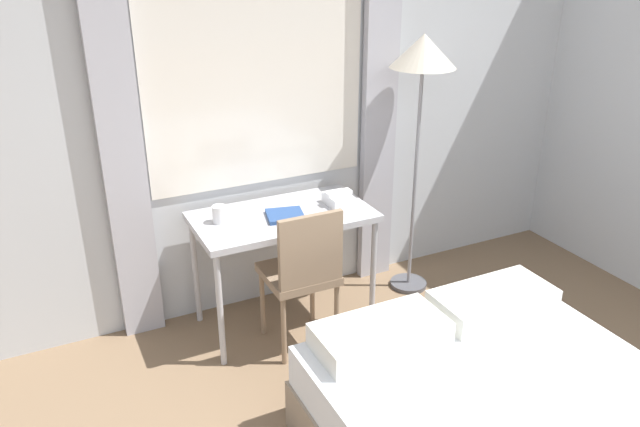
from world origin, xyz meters
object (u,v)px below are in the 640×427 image
at_px(desk, 283,224).
at_px(mug, 219,214).
at_px(standing_lamp, 422,68).
at_px(telephone, 338,199).
at_px(book, 285,215).
at_px(desk_chair, 303,269).

height_order(desk, mug, mug).
height_order(standing_lamp, mug, standing_lamp).
height_order(desk, standing_lamp, standing_lamp).
bearing_deg(desk, telephone, -2.69).
bearing_deg(book, desk_chair, -90.86).
bearing_deg(telephone, standing_lamp, 4.09).
bearing_deg(desk_chair, telephone, 37.62).
relative_size(desk, desk_chair, 1.17).
xyz_separation_m(desk, telephone, (0.37, -0.02, 0.11)).
bearing_deg(desk, desk_chair, -91.66).
bearing_deg(standing_lamp, desk_chair, -161.25).
relative_size(standing_lamp, book, 6.92).
distance_m(desk_chair, book, 0.35).
xyz_separation_m(desk, book, (-0.01, -0.05, 0.08)).
bearing_deg(mug, standing_lamp, -0.91).
relative_size(desk_chair, mug, 8.82).
bearing_deg(desk, mug, 172.97).
xyz_separation_m(telephone, book, (-0.38, -0.04, -0.03)).
height_order(desk_chair, mug, desk_chair).
bearing_deg(standing_lamp, book, -175.42).
bearing_deg(desk, standing_lamp, 1.50).
xyz_separation_m(desk_chair, standing_lamp, (0.98, 0.33, 1.01)).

